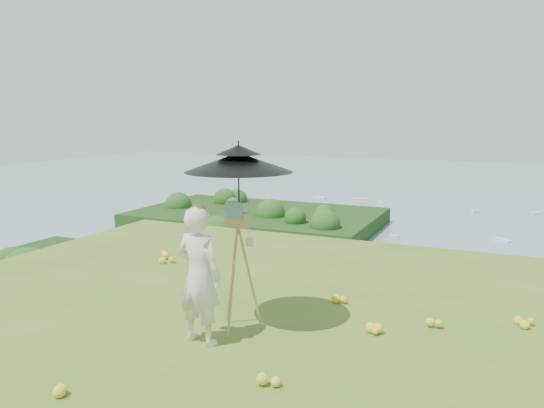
% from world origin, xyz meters
% --- Properties ---
extents(ground, '(14.00, 14.00, 0.00)m').
position_xyz_m(ground, '(0.00, 0.00, 0.00)').
color(ground, '#3F661D').
rests_on(ground, ground).
extents(shoreline_tier, '(170.00, 28.00, 8.00)m').
position_xyz_m(shoreline_tier, '(0.00, 75.00, -36.00)').
color(shoreline_tier, gray).
rests_on(shoreline_tier, bay_water).
extents(bay_water, '(700.00, 700.00, 0.00)m').
position_xyz_m(bay_water, '(0.00, 240.00, -34.00)').
color(bay_water, gray).
rests_on(bay_water, ground).
extents(peninsula, '(90.00, 60.00, 12.00)m').
position_xyz_m(peninsula, '(-75.00, 155.00, -29.00)').
color(peninsula, black).
rests_on(peninsula, bay_water).
extents(slope_trees, '(110.00, 50.00, 6.00)m').
position_xyz_m(slope_trees, '(0.00, 35.00, -15.00)').
color(slope_trees, '#264C16').
rests_on(slope_trees, forest_slope).
extents(harbor_town, '(110.00, 22.00, 5.00)m').
position_xyz_m(harbor_town, '(0.00, 75.00, -29.50)').
color(harbor_town, silver).
rests_on(harbor_town, shoreline_tier).
extents(moored_boats, '(140.00, 140.00, 0.70)m').
position_xyz_m(moored_boats, '(-12.50, 161.00, -33.65)').
color(moored_boats, silver).
rests_on(moored_boats, bay_water).
extents(wildflowers, '(10.00, 10.50, 0.12)m').
position_xyz_m(wildflowers, '(0.00, 0.25, 0.06)').
color(wildflowers, yellow).
rests_on(wildflowers, ground).
extents(painter, '(0.67, 0.48, 1.72)m').
position_xyz_m(painter, '(-1.40, 0.82, 0.86)').
color(painter, silver).
rests_on(painter, ground).
extents(field_easel, '(0.80, 0.80, 1.71)m').
position_xyz_m(field_easel, '(-1.16, 1.38, 0.86)').
color(field_easel, '#AC8248').
rests_on(field_easel, ground).
extents(sun_umbrella, '(1.72, 1.72, 1.06)m').
position_xyz_m(sun_umbrella, '(-1.15, 1.41, 1.94)').
color(sun_umbrella, black).
rests_on(sun_umbrella, field_easel).
extents(painter_cap, '(0.26, 0.30, 0.10)m').
position_xyz_m(painter_cap, '(-1.40, 0.82, 1.67)').
color(painter_cap, '#C06971').
rests_on(painter_cap, painter).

